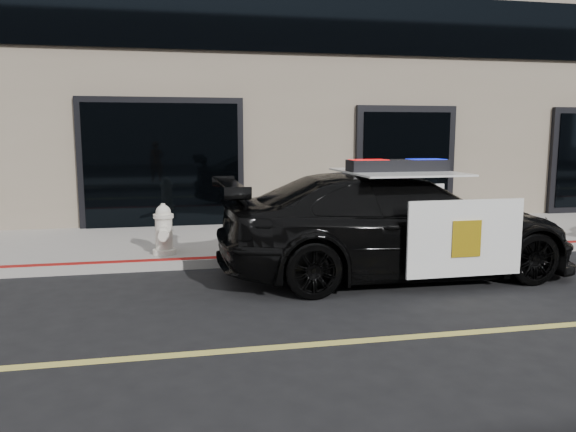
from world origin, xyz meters
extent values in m
plane|color=black|center=(0.00, 0.00, 0.00)|extent=(120.00, 120.00, 0.00)
cube|color=gray|center=(0.00, 5.25, 0.07)|extent=(60.00, 3.50, 0.15)
imported|color=black|center=(2.46, 2.51, 0.78)|extent=(2.29, 5.39, 1.55)
cube|color=white|center=(2.99, 1.40, 0.75)|extent=(1.65, 0.06, 1.03)
cube|color=white|center=(2.97, 3.62, 0.75)|extent=(1.65, 0.06, 1.03)
cube|color=white|center=(2.46, 2.51, 1.56)|extent=(1.57, 1.88, 0.03)
cube|color=gold|center=(2.99, 1.37, 0.75)|extent=(0.41, 0.02, 0.49)
cube|color=black|center=(2.46, 2.51, 1.65)|extent=(1.49, 0.40, 0.18)
cube|color=red|center=(2.01, 2.50, 1.67)|extent=(0.52, 0.34, 0.17)
cube|color=#0C19CC|center=(2.91, 2.51, 1.67)|extent=(0.52, 0.34, 0.17)
cylinder|color=white|center=(-0.96, 4.01, 0.19)|extent=(0.38, 0.38, 0.08)
cylinder|color=white|center=(-0.96, 4.01, 0.50)|extent=(0.28, 0.28, 0.53)
cylinder|color=white|center=(-0.96, 4.01, 0.79)|extent=(0.33, 0.33, 0.06)
sphere|color=white|center=(-0.96, 4.01, 0.85)|extent=(0.24, 0.24, 0.24)
cylinder|color=white|center=(-0.96, 4.01, 0.96)|extent=(0.07, 0.07, 0.07)
cylinder|color=white|center=(-0.96, 4.19, 0.57)|extent=(0.14, 0.13, 0.14)
cylinder|color=white|center=(-0.96, 3.83, 0.57)|extent=(0.14, 0.13, 0.14)
cylinder|color=white|center=(-0.96, 3.80, 0.50)|extent=(0.18, 0.15, 0.18)
camera|label=1|loc=(-0.79, -5.28, 2.14)|focal=35.00mm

